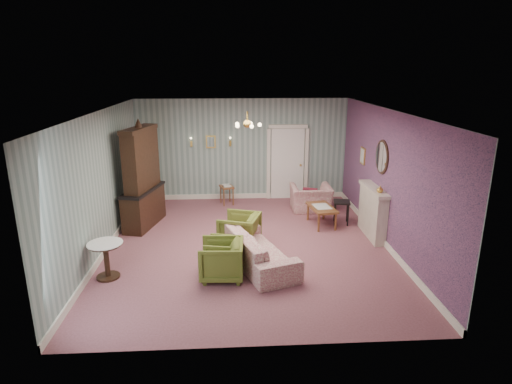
{
  "coord_description": "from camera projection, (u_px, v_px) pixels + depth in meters",
  "views": [
    {
      "loc": [
        -0.35,
        -8.62,
        3.77
      ],
      "look_at": [
        0.2,
        0.4,
        1.1
      ],
      "focal_mm": 30.02,
      "sensor_mm": 36.0,
      "label": 1
    }
  ],
  "objects": [
    {
      "name": "oval_mirror",
      "position": [
        382.0,
        157.0,
        9.37
      ],
      "size": [
        0.04,
        0.76,
        0.84
      ],
      "primitive_type": null,
      "color": "white",
      "rests_on": "wall_right"
    },
    {
      "name": "olive_chair_b",
      "position": [
        223.0,
        252.0,
        8.23
      ],
      "size": [
        0.72,
        0.75,
        0.66
      ],
      "primitive_type": "imported",
      "rotation": [
        0.0,
        0.0,
        -1.78
      ],
      "color": "#5D6623",
      "rests_on": "floor"
    },
    {
      "name": "wall_back",
      "position": [
        243.0,
        150.0,
        12.28
      ],
      "size": [
        6.0,
        0.0,
        6.0
      ],
      "primitive_type": "plane",
      "rotation": [
        1.57,
        0.0,
        0.0
      ],
      "color": "slate",
      "rests_on": "ground"
    },
    {
      "name": "burgundy_cushion",
      "position": [
        310.0,
        195.0,
        11.34
      ],
      "size": [
        0.41,
        0.28,
        0.39
      ],
      "primitive_type": "cube",
      "rotation": [
        0.17,
        0.0,
        -0.35
      ],
      "color": "maroon",
      "rests_on": "wingback_chair"
    },
    {
      "name": "framed_print",
      "position": [
        363.0,
        156.0,
        10.73
      ],
      "size": [
        0.04,
        0.34,
        0.42
      ],
      "primitive_type": null,
      "color": "gold",
      "rests_on": "wall_right"
    },
    {
      "name": "wall_left",
      "position": [
        101.0,
        184.0,
        8.75
      ],
      "size": [
        0.0,
        7.0,
        7.0
      ],
      "primitive_type": "plane",
      "rotation": [
        1.57,
        0.0,
        1.57
      ],
      "color": "slate",
      "rests_on": "ground"
    },
    {
      "name": "wingback_chair",
      "position": [
        311.0,
        194.0,
        11.49
      ],
      "size": [
        1.06,
        0.69,
        0.92
      ],
      "primitive_type": "imported",
      "rotation": [
        0.0,
        0.0,
        3.14
      ],
      "color": "#9E3F55",
      "rests_on": "floor"
    },
    {
      "name": "wall_right_floral",
      "position": [
        388.0,
        179.0,
        9.1
      ],
      "size": [
        0.0,
        7.0,
        7.0
      ],
      "primitive_type": "plane",
      "rotation": [
        1.57,
        0.0,
        -1.57
      ],
      "color": "#B25983",
      "rests_on": "ground"
    },
    {
      "name": "dresser",
      "position": [
        141.0,
        175.0,
        10.19
      ],
      "size": [
        0.88,
        1.62,
        2.56
      ],
      "primitive_type": null,
      "rotation": [
        0.0,
        0.0,
        -0.24
      ],
      "color": "black",
      "rests_on": "floor"
    },
    {
      "name": "sconce_left",
      "position": [
        191.0,
        142.0,
        12.06
      ],
      "size": [
        0.16,
        0.12,
        0.3
      ],
      "primitive_type": null,
      "color": "gold",
      "rests_on": "wall_back"
    },
    {
      "name": "olive_chair_c",
      "position": [
        239.0,
        229.0,
        9.19
      ],
      "size": [
        0.94,
        0.98,
        0.81
      ],
      "primitive_type": "imported",
      "rotation": [
        0.0,
        0.0,
        -1.89
      ],
      "color": "#5D6623",
      "rests_on": "floor"
    },
    {
      "name": "side_table_black",
      "position": [
        341.0,
        212.0,
        10.56
      ],
      "size": [
        0.46,
        0.46,
        0.58
      ],
      "primitive_type": null,
      "rotation": [
        0.0,
        0.0,
        -0.2
      ],
      "color": "black",
      "rests_on": "floor"
    },
    {
      "name": "fireplace",
      "position": [
        373.0,
        212.0,
        9.72
      ],
      "size": [
        0.3,
        1.4,
        1.16
      ],
      "primitive_type": null,
      "color": "beige",
      "rests_on": "floor"
    },
    {
      "name": "coffee_table",
      "position": [
        321.0,
        216.0,
        10.47
      ],
      "size": [
        0.66,
        1.01,
        0.48
      ],
      "primitive_type": null,
      "rotation": [
        0.0,
        0.0,
        0.14
      ],
      "color": "brown",
      "rests_on": "floor"
    },
    {
      "name": "ceiling",
      "position": [
        247.0,
        111.0,
        8.51
      ],
      "size": [
        7.0,
        7.0,
        0.0
      ],
      "primitive_type": "plane",
      "rotation": [
        3.14,
        0.0,
        0.0
      ],
      "color": "white",
      "rests_on": "ground"
    },
    {
      "name": "door",
      "position": [
        287.0,
        162.0,
        12.42
      ],
      "size": [
        1.12,
        0.12,
        2.16
      ],
      "primitive_type": null,
      "color": "white",
      "rests_on": "floor"
    },
    {
      "name": "wall_front",
      "position": [
        259.0,
        251.0,
        5.58
      ],
      "size": [
        6.0,
        0.0,
        6.0
      ],
      "primitive_type": "plane",
      "rotation": [
        -1.57,
        0.0,
        0.0
      ],
      "color": "slate",
      "rests_on": "ground"
    },
    {
      "name": "gilt_mirror_back",
      "position": [
        211.0,
        142.0,
        12.11
      ],
      "size": [
        0.28,
        0.06,
        0.36
      ],
      "primitive_type": null,
      "color": "gold",
      "rests_on": "wall_back"
    },
    {
      "name": "mantel_vase",
      "position": [
        380.0,
        189.0,
        9.15
      ],
      "size": [
        0.15,
        0.15,
        0.15
      ],
      "primitive_type": "imported",
      "color": "gold",
      "rests_on": "fireplace"
    },
    {
      "name": "floor",
      "position": [
        248.0,
        246.0,
        9.34
      ],
      "size": [
        7.0,
        7.0,
        0.0
      ],
      "primitive_type": "plane",
      "color": "#8C515C",
      "rests_on": "ground"
    },
    {
      "name": "wall_right",
      "position": [
        388.0,
        179.0,
        9.1
      ],
      "size": [
        0.0,
        7.0,
        7.0
      ],
      "primitive_type": "plane",
      "rotation": [
        1.57,
        0.0,
        -1.57
      ],
      "color": "slate",
      "rests_on": "ground"
    },
    {
      "name": "pedestal_table",
      "position": [
        107.0,
        260.0,
        7.84
      ],
      "size": [
        0.78,
        0.78,
        0.7
      ],
      "primitive_type": null,
      "rotation": [
        0.0,
        0.0,
        0.26
      ],
      "color": "black",
      "rests_on": "floor"
    },
    {
      "name": "sofa_chintz",
      "position": [
        258.0,
        243.0,
        8.37
      ],
      "size": [
        1.34,
        2.3,
        0.86
      ],
      "primitive_type": "imported",
      "rotation": [
        0.0,
        0.0,
        1.91
      ],
      "color": "#9E3F55",
      "rests_on": "floor"
    },
    {
      "name": "nesting_table",
      "position": [
        227.0,
        194.0,
        12.07
      ],
      "size": [
        0.45,
        0.52,
        0.57
      ],
      "primitive_type": null,
      "rotation": [
        0.0,
        0.0,
        0.28
      ],
      "color": "brown",
      "rests_on": "floor"
    },
    {
      "name": "chandelier",
      "position": [
        247.0,
        125.0,
        8.59
      ],
      "size": [
        0.56,
        0.56,
        0.36
      ],
      "primitive_type": null,
      "color": "gold",
      "rests_on": "ceiling"
    },
    {
      "name": "sconce_right",
      "position": [
        230.0,
        142.0,
        12.13
      ],
      "size": [
        0.16,
        0.12,
        0.3
      ],
      "primitive_type": null,
      "color": "gold",
      "rests_on": "wall_back"
    },
    {
      "name": "olive_chair_a",
      "position": [
        221.0,
        258.0,
        7.82
      ],
      "size": [
        0.77,
        0.81,
        0.79
      ],
      "primitive_type": "imported",
      "rotation": [
        0.0,
        0.0,
        -1.63
      ],
      "color": "#5D6623",
      "rests_on": "floor"
    }
  ]
}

